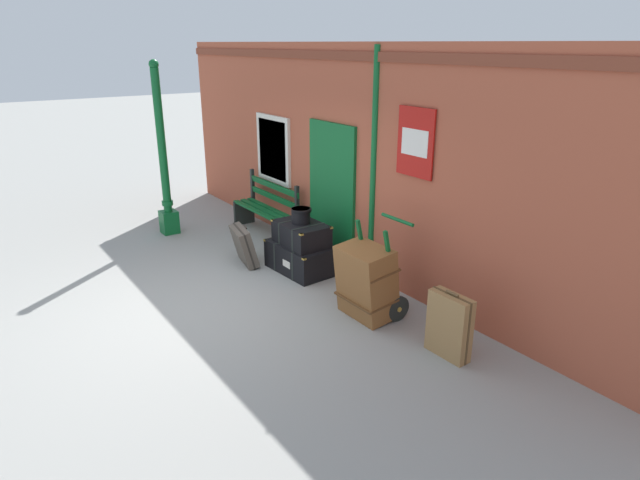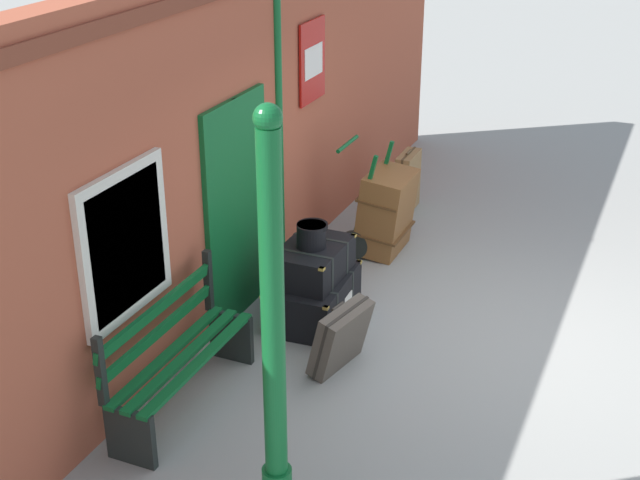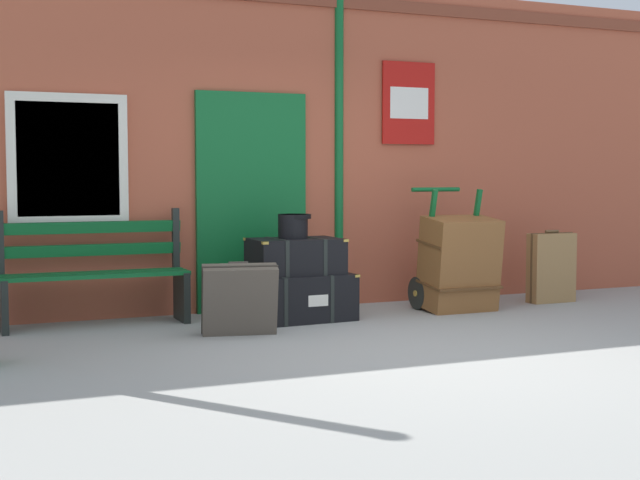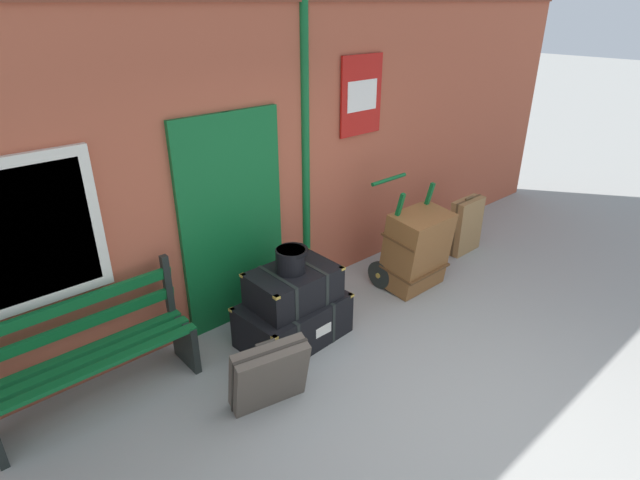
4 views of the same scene
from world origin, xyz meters
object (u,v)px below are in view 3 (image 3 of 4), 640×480
porters_trolley (450,281)px  large_brown_trunk (459,263)px  platform_bench (94,275)px  round_hatbox (293,225)px  suitcase_oxblood (551,268)px  suitcase_beige (240,299)px  steamer_trunk_base (294,297)px  steamer_trunk_middle (295,256)px

porters_trolley → large_brown_trunk: porters_trolley is taller
platform_bench → porters_trolley: bearing=-6.2°
large_brown_trunk → porters_trolley: bearing=90.0°
platform_bench → large_brown_trunk: 3.41m
round_hatbox → platform_bench: bearing=166.8°
platform_bench → suitcase_oxblood: size_ratio=2.12×
round_hatbox → suitcase_beige: 1.07m
round_hatbox → suitcase_beige: bearing=-140.5°
steamer_trunk_base → porters_trolley: size_ratio=0.88×
round_hatbox → large_brown_trunk: round_hatbox is taller
large_brown_trunk → suitcase_beige: 2.41m
suitcase_oxblood → suitcase_beige: size_ratio=1.15×
steamer_trunk_middle → suitcase_beige: (-0.72, -0.57, -0.28)m
steamer_trunk_base → large_brown_trunk: large_brown_trunk is taller
round_hatbox → suitcase_oxblood: round_hatbox is taller
steamer_trunk_middle → suitcase_oxblood: 2.85m
porters_trolley → platform_bench: bearing=173.8°
porters_trolley → suitcase_beige: (-2.36, -0.61, 0.03)m
steamer_trunk_base → round_hatbox: (-0.00, 0.01, 0.65)m
steamer_trunk_base → steamer_trunk_middle: bearing=13.7°
porters_trolley → large_brown_trunk: (-0.00, -0.18, 0.19)m
porters_trolley → suitcase_oxblood: 1.20m
large_brown_trunk → steamer_trunk_middle: bearing=175.3°
large_brown_trunk → steamer_trunk_base: bearing=175.4°
steamer_trunk_base → platform_bench: bearing=166.5°
steamer_trunk_base → steamer_trunk_middle: 0.37m
steamer_trunk_middle → large_brown_trunk: bearing=-4.7°
steamer_trunk_base → porters_trolley: 1.66m
suitcase_beige → platform_bench: bearing=135.8°
steamer_trunk_middle → porters_trolley: 1.67m
porters_trolley → steamer_trunk_middle: bearing=-178.6°
steamer_trunk_middle → porters_trolley: size_ratio=0.68×
steamer_trunk_base → suitcase_oxblood: size_ratio=1.39×
steamer_trunk_base → suitcase_oxblood: 2.86m
large_brown_trunk → suitcase_oxblood: 1.21m
round_hatbox → suitcase_oxblood: (2.86, 0.01, -0.51)m
suitcase_oxblood → platform_bench: bearing=175.1°
porters_trolley → round_hatbox: bearing=-178.8°
steamer_trunk_middle → porters_trolley: porters_trolley is taller
large_brown_trunk → suitcase_beige: (-2.36, -0.43, -0.16)m
porters_trolley → steamer_trunk_base: bearing=-178.5°
round_hatbox → steamer_trunk_base: bearing=-78.0°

